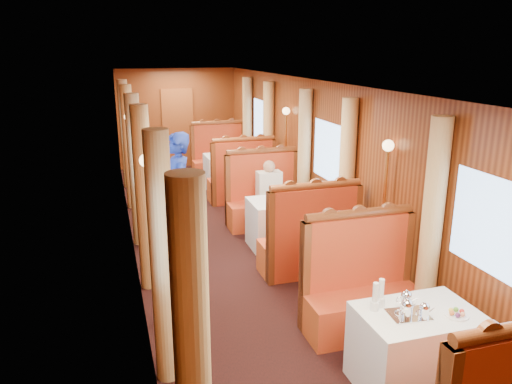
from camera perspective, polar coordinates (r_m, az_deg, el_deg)
name	(u,v)px	position (r m, az deg, el deg)	size (l,w,h in m)	color
floor	(237,251)	(7.67, -2.16, -6.78)	(3.00, 12.00, 0.01)	black
ceiling	(235,84)	(7.08, -2.38, 12.20)	(3.00, 12.00, 0.01)	silver
wall_far	(178,118)	(13.08, -8.95, 8.32)	(3.00, 2.50, 0.01)	brown
wall_left	(131,179)	(7.06, -14.13, 1.42)	(12.00, 2.50, 0.01)	brown
wall_right	(331,165)	(7.77, 8.52, 3.06)	(12.00, 2.50, 0.01)	brown
doorway_far	(178,128)	(13.08, -8.89, 7.22)	(0.80, 0.04, 2.00)	brown
table_near	(415,349)	(4.92, 17.76, -16.72)	(1.05, 0.72, 0.75)	white
banquette_near_aft	(361,293)	(5.64, 11.96, -11.25)	(1.30, 0.55, 1.34)	#B01A13
table_mid	(284,223)	(7.74, 3.20, -3.60)	(1.05, 0.72, 0.75)	white
banquette_mid_fwd	(309,244)	(6.84, 6.10, -5.95)	(1.30, 0.55, 1.34)	#B01A13
banquette_mid_aft	(264,202)	(8.63, 0.92, -1.12)	(1.30, 0.55, 1.34)	#B01A13
table_far	(230,172)	(10.96, -3.02, 2.33)	(1.05, 0.72, 0.75)	white
banquette_far_fwd	(242,181)	(9.99, -1.63, 1.28)	(1.30, 0.55, 1.34)	#B01A13
banquette_far_aft	(220,160)	(11.91, -4.19, 3.67)	(1.30, 0.55, 1.34)	#B01A13
tea_tray	(408,315)	(4.65, 17.01, -13.28)	(0.34, 0.26, 0.01)	silver
teapot_left	(407,311)	(4.57, 16.83, -12.93)	(0.17, 0.12, 0.14)	silver
teapot_right	(424,313)	(4.60, 18.65, -13.00)	(0.15, 0.11, 0.12)	silver
teapot_back	(406,302)	(4.73, 16.75, -11.93)	(0.16, 0.12, 0.13)	silver
fruit_plate	(457,314)	(4.77, 21.95, -12.81)	(0.21, 0.21, 0.05)	white
cup_inboard	(375,299)	(4.61, 13.45, -11.85)	(0.08, 0.08, 0.26)	white
cup_outboard	(381,295)	(4.69, 14.07, -11.40)	(0.08, 0.08, 0.26)	white
rose_vase_mid	(288,189)	(7.55, 3.63, 0.29)	(0.06, 0.06, 0.36)	silver
rose_vase_far	(228,147)	(10.84, -3.27, 5.17)	(0.06, 0.06, 0.36)	silver
window_left_near	(158,270)	(3.69, -11.11, -8.78)	(1.20, 0.90, 0.01)	#81ADE3
curtain_left_near_a	(193,364)	(3.16, -7.26, -18.96)	(0.22, 0.22, 2.35)	#DDB371
curtain_left_near_b	(162,261)	(4.52, -10.64, -7.78)	(0.22, 0.22, 2.35)	#DDB371
window_right_near	(499,229)	(4.90, 25.98, -3.81)	(1.20, 0.90, 0.01)	#81ADE3
curtain_right_near_b	(431,230)	(5.49, 19.40, -4.08)	(0.22, 0.22, 2.35)	#DDB371
window_left_mid	(131,165)	(7.02, -14.12, 3.01)	(1.20, 0.90, 0.01)	#81ADE3
curtain_left_mid_a	(145,200)	(6.34, -12.62, -0.86)	(0.22, 0.22, 2.35)	#DDB371
curtain_left_mid_b	(136,171)	(7.84, -13.53, 2.34)	(0.22, 0.22, 2.35)	#DDB371
window_right_mid	(330,152)	(7.72, 8.48, 4.50)	(1.20, 0.90, 0.01)	#81ADE3
curtain_right_mid_a	(346,183)	(7.06, 10.27, 1.02)	(0.22, 0.22, 2.35)	#DDB371
curtain_right_mid_b	(304,160)	(8.44, 5.52, 3.68)	(0.22, 0.22, 2.35)	#DDB371
window_left_far	(121,127)	(10.46, -15.18, 7.14)	(1.20, 0.90, 0.01)	#81ADE3
curtain_left_far_a	(129,148)	(9.74, -14.27, 4.93)	(0.22, 0.22, 2.35)	#DDB371
curtain_left_far_b	(126,134)	(11.27, -14.69, 6.38)	(0.22, 0.22, 2.35)	#DDB371
window_right_far	(262,121)	(10.94, 0.68, 8.08)	(1.20, 0.90, 0.01)	#81ADE3
curtain_right_far_a	(268,140)	(10.22, 1.42, 5.94)	(0.22, 0.22, 2.35)	#DDB371
curtain_right_far_b	(248,129)	(11.70, -0.97, 7.23)	(0.22, 0.22, 2.35)	#DDB371
sconce_left_fore	(149,207)	(5.35, -12.14, -1.64)	(0.14, 0.14, 1.95)	#BF8C3F
sconce_right_fore	(385,186)	(6.20, 14.55, 0.65)	(0.14, 0.14, 1.95)	#BF8C3F
sconce_left_aft	(130,146)	(8.75, -14.16, 5.10)	(0.14, 0.14, 1.95)	#BF8C3F
sconce_right_aft	(286,138)	(9.29, 3.41, 6.19)	(0.14, 0.14, 1.95)	#BF8C3F
steward	(178,194)	(7.46, -8.88, -0.18)	(0.67, 0.44, 1.83)	navy
passenger	(270,189)	(8.27, 1.56, 0.40)	(0.40, 0.44, 0.76)	beige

